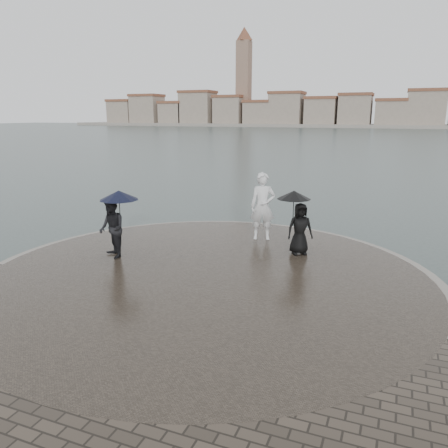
% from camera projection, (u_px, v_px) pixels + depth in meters
% --- Properties ---
extents(ground, '(400.00, 400.00, 0.00)m').
position_uv_depth(ground, '(135.00, 348.00, 8.77)').
color(ground, '#2B3835').
rests_on(ground, ground).
extents(kerb_ring, '(12.50, 12.50, 0.32)m').
position_uv_depth(kerb_ring, '(206.00, 281.00, 11.88)').
color(kerb_ring, gray).
rests_on(kerb_ring, ground).
extents(quay_tip, '(11.90, 11.90, 0.36)m').
position_uv_depth(quay_tip, '(206.00, 280.00, 11.87)').
color(quay_tip, '#2D261E').
rests_on(quay_tip, ground).
extents(statue, '(0.96, 0.77, 2.30)m').
position_uv_depth(statue, '(263.00, 206.00, 14.89)').
color(statue, silver).
rests_on(statue, quay_tip).
extents(visitor_left, '(1.37, 1.20, 2.04)m').
position_uv_depth(visitor_left, '(114.00, 220.00, 12.95)').
color(visitor_left, black).
rests_on(visitor_left, quay_tip).
extents(visitor_right, '(1.24, 1.05, 1.95)m').
position_uv_depth(visitor_right, '(298.00, 218.00, 13.32)').
color(visitor_right, black).
rests_on(visitor_right, quay_tip).
extents(far_skyline, '(260.00, 20.00, 37.00)m').
position_uv_depth(far_skyline, '(372.00, 112.00, 154.27)').
color(far_skyline, gray).
rests_on(far_skyline, ground).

